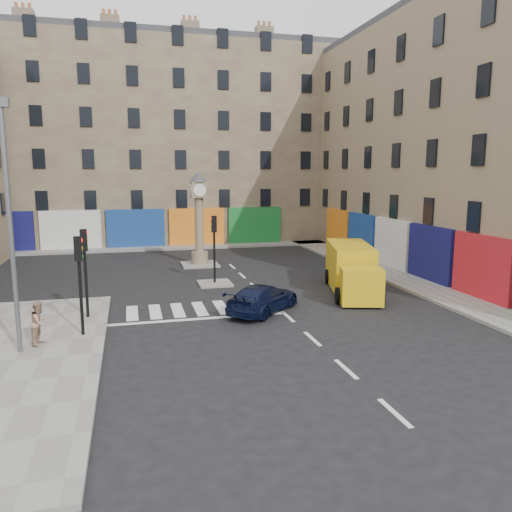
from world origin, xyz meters
name	(u,v)px	position (x,y,z in m)	size (l,w,h in m)	color
ground	(295,323)	(0.00, 0.00, 0.00)	(120.00, 120.00, 0.00)	black
sidewalk_right	(373,268)	(8.70, 10.00, 0.07)	(2.60, 30.00, 0.15)	gray
sidewalk_far	(162,248)	(-4.00, 22.20, 0.07)	(32.00, 2.40, 0.15)	gray
island_near	(215,283)	(-2.00, 8.00, 0.06)	(1.80, 1.80, 0.12)	gray
island_far	(200,264)	(-2.00, 14.00, 0.06)	(2.40, 2.40, 0.12)	gray
building_right	(467,144)	(15.00, 10.00, 8.00)	(10.00, 30.00, 16.00)	#8E755D
building_far	(155,146)	(-4.00, 28.00, 8.50)	(32.00, 10.00, 17.00)	#8B7C5D
traffic_light_left_near	(79,270)	(-8.30, 0.20, 2.62)	(0.28, 0.22, 3.70)	black
traffic_light_left_far	(85,259)	(-8.30, 2.60, 2.62)	(0.28, 0.22, 3.70)	black
traffic_light_island	(214,238)	(-2.00, 8.00, 2.59)	(0.28, 0.22, 3.70)	black
lamp_post	(9,215)	(-10.20, -1.20, 4.79)	(0.50, 0.25, 8.30)	#595B60
clock_pillar	(199,212)	(-2.00, 14.00, 3.55)	(1.20, 1.20, 6.10)	#8E755D
navy_sedan	(263,298)	(-0.84, 2.01, 0.62)	(1.74, 4.29, 1.24)	black
yellow_van	(352,269)	(4.62, 4.61, 1.19)	(3.69, 6.88, 2.40)	gold
pedestrian_tan	(40,323)	(-9.65, -0.55, 0.93)	(0.76, 0.59, 1.55)	#A17F63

